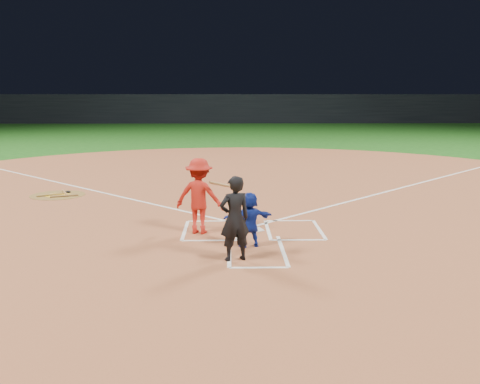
{
  "coord_description": "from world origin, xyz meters",
  "views": [
    {
      "loc": [
        -0.55,
        -12.25,
        3.17
      ],
      "look_at": [
        -0.3,
        -0.4,
        1.0
      ],
      "focal_mm": 40.0,
      "sensor_mm": 36.0,
      "label": 1
    }
  ],
  "objects_px": {
    "umpire": "(235,218)",
    "batter_at_plate": "(199,196)",
    "home_plate": "(252,230)",
    "catcher": "(250,219)",
    "on_deck_circle": "(58,195)"
  },
  "relations": [
    {
      "from": "umpire",
      "to": "batter_at_plate",
      "type": "xyz_separation_m",
      "value": [
        -0.78,
        2.09,
        0.04
      ]
    },
    {
      "from": "on_deck_circle",
      "to": "umpire",
      "type": "xyz_separation_m",
      "value": [
        5.55,
        -6.87,
        0.82
      ]
    },
    {
      "from": "home_plate",
      "to": "catcher",
      "type": "xyz_separation_m",
      "value": [
        -0.12,
        -1.38,
        0.58
      ]
    },
    {
      "from": "catcher",
      "to": "umpire",
      "type": "relative_size",
      "value": 0.71
    },
    {
      "from": "home_plate",
      "to": "on_deck_circle",
      "type": "xyz_separation_m",
      "value": [
        -6.0,
        4.55,
        -0.0
      ]
    },
    {
      "from": "on_deck_circle",
      "to": "catcher",
      "type": "distance_m",
      "value": 8.37
    },
    {
      "from": "home_plate",
      "to": "batter_at_plate",
      "type": "relative_size",
      "value": 0.35
    },
    {
      "from": "catcher",
      "to": "batter_at_plate",
      "type": "relative_size",
      "value": 0.67
    },
    {
      "from": "home_plate",
      "to": "catcher",
      "type": "height_order",
      "value": "catcher"
    },
    {
      "from": "home_plate",
      "to": "on_deck_circle",
      "type": "distance_m",
      "value": 7.53
    },
    {
      "from": "on_deck_circle",
      "to": "batter_at_plate",
      "type": "height_order",
      "value": "batter_at_plate"
    },
    {
      "from": "umpire",
      "to": "home_plate",
      "type": "bearing_deg",
      "value": -120.74
    },
    {
      "from": "catcher",
      "to": "batter_at_plate",
      "type": "bearing_deg",
      "value": -64.1
    },
    {
      "from": "umpire",
      "to": "batter_at_plate",
      "type": "height_order",
      "value": "batter_at_plate"
    },
    {
      "from": "on_deck_circle",
      "to": "catcher",
      "type": "xyz_separation_m",
      "value": [
        5.87,
        -5.93,
        0.58
      ]
    }
  ]
}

